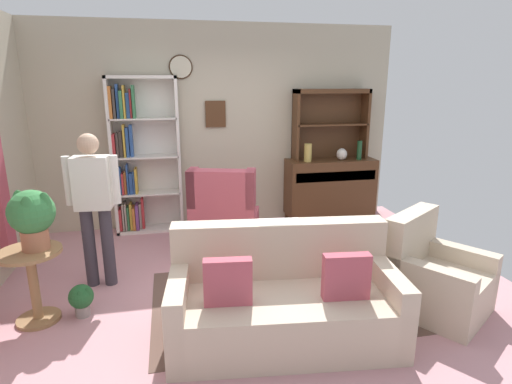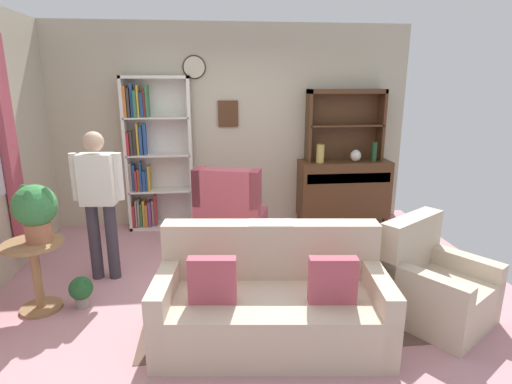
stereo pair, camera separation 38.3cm
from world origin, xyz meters
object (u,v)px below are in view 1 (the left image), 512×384
object	(u,v)px
armchair_floral	(434,280)
wingback_chair	(225,220)
bookshelf	(139,158)
potted_plant_large	(32,215)
sideboard_hutch	(331,115)
vase_round	(342,154)
couch_floral	(283,302)
person_reading	(94,200)
bottle_wine	(359,150)
plant_stand	(33,278)
vase_tall	(308,153)
potted_plant_small	(81,298)
sideboard	(330,187)

from	to	relation	value
armchair_floral	wingback_chair	world-z (taller)	wingback_chair
bookshelf	potted_plant_large	world-z (taller)	bookshelf
sideboard_hutch	wingback_chair	bearing A→B (deg)	-151.47
vase_round	couch_floral	size ratio (longest dim) A/B	0.09
wingback_chair	person_reading	distance (m)	1.61
wingback_chair	person_reading	world-z (taller)	person_reading
armchair_floral	wingback_chair	bearing A→B (deg)	133.21
bottle_wine	person_reading	world-z (taller)	person_reading
bookshelf	person_reading	world-z (taller)	bookshelf
bookshelf	plant_stand	xyz separation A→B (m)	(-0.80, -2.14, -0.63)
vase_tall	vase_round	bearing A→B (deg)	1.49
bookshelf	potted_plant_large	distance (m)	2.25
person_reading	vase_tall	bearing A→B (deg)	27.46
vase_round	bottle_wine	distance (m)	0.27
bookshelf	sideboard_hutch	xyz separation A→B (m)	(2.71, 0.03, 0.53)
wingback_chair	couch_floral	bearing A→B (deg)	-83.41
potted_plant_small	person_reading	size ratio (longest dim) A/B	0.19
vase_round	plant_stand	distance (m)	4.19
bookshelf	plant_stand	world-z (taller)	bookshelf
bottle_wine	plant_stand	bearing A→B (deg)	-153.18
bookshelf	armchair_floral	world-z (taller)	bookshelf
vase_tall	sideboard	bearing A→B (deg)	11.63
sideboard_hutch	vase_round	bearing A→B (deg)	-53.52
couch_floral	vase_tall	bearing A→B (deg)	67.77
couch_floral	plant_stand	distance (m)	2.15
sideboard_hutch	armchair_floral	size ratio (longest dim) A/B	1.03
vase_tall	bottle_wine	size ratio (longest dim) A/B	0.92
sideboard	wingback_chair	size ratio (longest dim) A/B	1.24
sideboard_hutch	plant_stand	xyz separation A→B (m)	(-3.51, -2.17, -1.15)
plant_stand	person_reading	size ratio (longest dim) A/B	0.42
plant_stand	potted_plant_small	xyz separation A→B (m)	(0.37, -0.00, -0.23)
sideboard	sideboard_hutch	bearing A→B (deg)	90.00
plant_stand	potted_plant_large	distance (m)	0.56
vase_tall	bookshelf	bearing A→B (deg)	175.97
vase_tall	plant_stand	bearing A→B (deg)	-147.59
couch_floral	plant_stand	size ratio (longest dim) A/B	2.86
sideboard_hutch	vase_tall	world-z (taller)	sideboard_hutch
sideboard	person_reading	world-z (taller)	person_reading
vase_round	potted_plant_small	distance (m)	3.92
plant_stand	vase_tall	bearing A→B (deg)	32.41
sideboard_hutch	bottle_wine	xyz separation A→B (m)	(0.39, -0.20, -0.50)
couch_floral	potted_plant_small	distance (m)	1.80
potted_plant_large	sideboard	bearing A→B (deg)	30.50
vase_tall	potted_plant_small	distance (m)	3.50
sideboard_hutch	bottle_wine	distance (m)	0.67
vase_tall	couch_floral	distance (m)	2.95
vase_tall	potted_plant_large	world-z (taller)	vase_tall
vase_round	vase_tall	bearing A→B (deg)	-178.51
vase_tall	plant_stand	xyz separation A→B (m)	(-3.12, -1.98, -0.64)
plant_stand	bookshelf	bearing A→B (deg)	69.47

